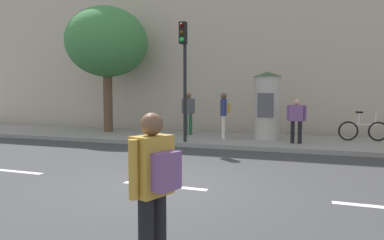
# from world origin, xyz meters

# --- Properties ---
(ground_plane) EXTENTS (80.00, 80.00, 0.00)m
(ground_plane) POSITION_xyz_m (0.00, 0.00, 0.00)
(ground_plane) COLOR #38383A
(sidewalk_curb) EXTENTS (36.00, 4.00, 0.15)m
(sidewalk_curb) POSITION_xyz_m (0.00, 7.00, 0.07)
(sidewalk_curb) COLOR gray
(sidewalk_curb) RESTS_ON ground_plane
(lane_markings) EXTENTS (25.80, 0.16, 0.01)m
(lane_markings) POSITION_xyz_m (0.00, 0.00, 0.00)
(lane_markings) COLOR silver
(lane_markings) RESTS_ON ground_plane
(building_backdrop) EXTENTS (36.00, 5.00, 11.93)m
(building_backdrop) POSITION_xyz_m (0.00, 12.00, 5.97)
(building_backdrop) COLOR #B7A893
(building_backdrop) RESTS_ON ground_plane
(traffic_light) EXTENTS (0.24, 0.45, 4.24)m
(traffic_light) POSITION_xyz_m (-1.60, 5.24, 3.01)
(traffic_light) COLOR black
(traffic_light) RESTS_ON sidewalk_curb
(poster_column) EXTENTS (1.09, 1.09, 2.59)m
(poster_column) POSITION_xyz_m (1.10, 7.12, 1.47)
(poster_column) COLOR #B2ADA3
(poster_column) RESTS_ON sidewalk_curb
(street_tree) EXTENTS (3.75, 3.75, 5.74)m
(street_tree) POSITION_xyz_m (-6.27, 7.48, 4.27)
(street_tree) COLOR brown
(street_tree) RESTS_ON sidewalk_curb
(pedestrian_in_dark_shirt) EXTENTS (0.47, 0.55, 1.63)m
(pedestrian_in_dark_shirt) POSITION_xyz_m (1.33, -3.15, 0.96)
(pedestrian_in_dark_shirt) COLOR black
(pedestrian_in_dark_shirt) RESTS_ON ground_plane
(pedestrian_near_pole) EXTENTS (0.67, 0.31, 1.55)m
(pedestrian_near_pole) POSITION_xyz_m (2.22, 6.25, 1.07)
(pedestrian_near_pole) COLOR black
(pedestrian_near_pole) RESTS_ON sidewalk_curb
(pedestrian_in_red_top) EXTENTS (0.45, 0.62, 1.79)m
(pedestrian_in_red_top) POSITION_xyz_m (-0.50, 6.72, 1.23)
(pedestrian_in_red_top) COLOR silver
(pedestrian_in_red_top) RESTS_ON sidewalk_curb
(pedestrian_with_bag) EXTENTS (0.48, 0.45, 1.80)m
(pedestrian_with_bag) POSITION_xyz_m (-2.26, 7.45, 1.22)
(pedestrian_with_bag) COLOR #1E5938
(pedestrian_with_bag) RESTS_ON sidewalk_curb
(bicycle_leaning) EXTENTS (1.75, 0.42, 1.09)m
(bicycle_leaning) POSITION_xyz_m (4.52, 7.81, 0.54)
(bicycle_leaning) COLOR black
(bicycle_leaning) RESTS_ON sidewalk_curb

